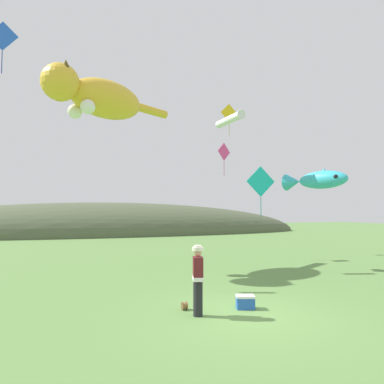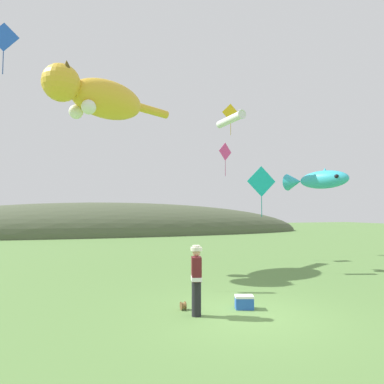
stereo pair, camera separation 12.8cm
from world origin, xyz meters
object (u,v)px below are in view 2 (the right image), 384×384
object	(u,v)px
kite_tube_streamer	(231,119)
kite_diamond_gold	(231,113)
kite_diamond_blue	(4,38)
kite_diamond_pink	(225,152)
picnic_cooler	(244,302)
festival_attendant	(196,278)
kite_spool	(183,306)
kite_diamond_teal	(261,182)
kite_giant_cat	(98,97)
kite_fish_windsock	(317,180)

from	to	relation	value
kite_tube_streamer	kite_diamond_gold	size ratio (longest dim) A/B	1.00
kite_tube_streamer	kite_diamond_blue	distance (m)	9.91
kite_diamond_blue	kite_diamond_pink	distance (m)	11.76
picnic_cooler	kite_tube_streamer	xyz separation A→B (m)	(2.51, 5.99, 6.80)
festival_attendant	kite_spool	distance (m)	1.06
kite_spool	kite_diamond_teal	distance (m)	7.81
kite_tube_streamer	kite_giant_cat	bearing A→B (deg)	162.89
kite_diamond_teal	kite_diamond_pink	bearing A→B (deg)	86.96
picnic_cooler	kite_giant_cat	distance (m)	11.54
festival_attendant	kite_tube_streamer	bearing A→B (deg)	57.32
kite_diamond_pink	kite_giant_cat	bearing A→B (deg)	-168.65
kite_giant_cat	kite_diamond_blue	xyz separation A→B (m)	(-3.68, -1.66, 1.43)
kite_fish_windsock	kite_diamond_blue	distance (m)	13.98
kite_spool	kite_giant_cat	xyz separation A→B (m)	(-1.82, 7.37, 7.85)
kite_diamond_blue	kite_fish_windsock	bearing A→B (deg)	-10.50
kite_diamond_teal	kite_diamond_pink	world-z (taller)	kite_diamond_pink
festival_attendant	kite_tube_streamer	world-z (taller)	kite_tube_streamer
festival_attendant	kite_fish_windsock	world-z (taller)	kite_fish_windsock
kite_spool	kite_giant_cat	size ratio (longest dim) A/B	0.03
kite_diamond_teal	kite_diamond_gold	xyz separation A→B (m)	(1.81, 6.87, 5.19)
festival_attendant	kite_diamond_blue	bearing A→B (deg)	131.79
festival_attendant	kite_spool	world-z (taller)	festival_attendant
kite_tube_streamer	kite_spool	bearing A→B (deg)	-126.54
kite_spool	kite_diamond_teal	size ratio (longest dim) A/B	0.10
kite_diamond_blue	kite_diamond_pink	world-z (taller)	kite_diamond_blue
kite_diamond_pink	kite_tube_streamer	bearing A→B (deg)	-110.55
kite_tube_streamer	kite_diamond_pink	world-z (taller)	kite_tube_streamer
picnic_cooler	kite_diamond_gold	size ratio (longest dim) A/B	0.27
kite_tube_streamer	kite_diamond_teal	size ratio (longest dim) A/B	0.93
picnic_cooler	kite_diamond_teal	xyz separation A→B (m)	(3.51, 4.93, 3.78)
kite_fish_windsock	kite_diamond_pink	xyz separation A→B (m)	(-1.85, 5.45, 2.02)
kite_spool	kite_tube_streamer	size ratio (longest dim) A/B	0.10
kite_giant_cat	kite_diamond_gold	size ratio (longest dim) A/B	3.00
kite_fish_windsock	kite_diamond_gold	bearing A→B (deg)	91.94
kite_tube_streamer	kite_diamond_gold	distance (m)	6.82
kite_spool	kite_diamond_pink	distance (m)	11.88
festival_attendant	kite_diamond_pink	size ratio (longest dim) A/B	0.91
kite_giant_cat	kite_fish_windsock	bearing A→B (deg)	-24.01
festival_attendant	kite_diamond_gold	bearing A→B (deg)	60.56
festival_attendant	kite_diamond_blue	world-z (taller)	kite_diamond_blue
kite_spool	kite_diamond_gold	size ratio (longest dim) A/B	0.10
picnic_cooler	kite_diamond_pink	world-z (taller)	kite_diamond_pink
kite_fish_windsock	kite_diamond_teal	distance (m)	2.37
kite_spool	kite_diamond_pink	xyz separation A→B (m)	(5.33, 8.80, 5.92)
kite_diamond_teal	kite_tube_streamer	bearing A→B (deg)	133.17
kite_fish_windsock	kite_tube_streamer	world-z (taller)	kite_tube_streamer
kite_diamond_pink	kite_diamond_gold	xyz separation A→B (m)	(1.58, 2.55, 3.12)
kite_diamond_gold	kite_diamond_blue	bearing A→B (deg)	-155.54
kite_diamond_gold	festival_attendant	bearing A→B (deg)	-119.44
picnic_cooler	kite_spool	bearing A→B (deg)	164.30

